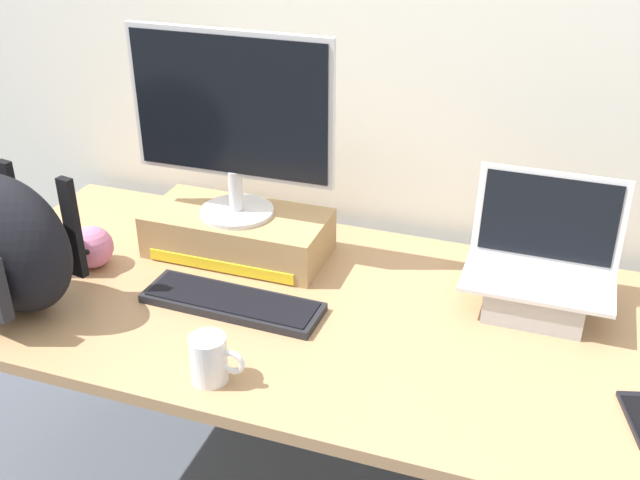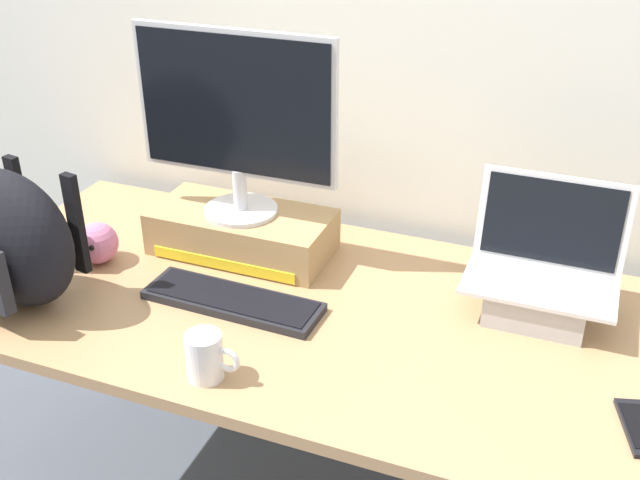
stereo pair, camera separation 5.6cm
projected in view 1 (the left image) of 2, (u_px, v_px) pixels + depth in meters
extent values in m
cube|color=silver|center=(387.00, 18.00, 1.95)|extent=(7.00, 0.10, 2.60)
cube|color=#A87F56|center=(320.00, 312.00, 1.80)|extent=(1.84, 0.84, 0.03)
cylinder|color=#B2B2B7|center=(111.00, 299.00, 2.52)|extent=(0.05, 0.05, 0.71)
cube|color=#A88456|center=(238.00, 233.00, 1.99)|extent=(0.47, 0.23, 0.12)
cube|color=yellow|center=(220.00, 266.00, 1.91)|extent=(0.40, 0.00, 0.03)
cylinder|color=silver|center=(237.00, 211.00, 1.96)|extent=(0.19, 0.19, 0.01)
cylinder|color=silver|center=(236.00, 190.00, 1.93)|extent=(0.04, 0.04, 0.11)
cube|color=silver|center=(231.00, 106.00, 1.83)|extent=(0.52, 0.03, 0.36)
cube|color=black|center=(229.00, 107.00, 1.82)|extent=(0.50, 0.01, 0.34)
cube|color=#ADADB2|center=(536.00, 295.00, 1.76)|extent=(0.22, 0.20, 0.08)
cube|color=silver|center=(538.00, 278.00, 1.74)|extent=(0.34, 0.22, 0.01)
cube|color=#B7B7BC|center=(539.00, 272.00, 1.75)|extent=(0.30, 0.12, 0.00)
cube|color=silver|center=(549.00, 217.00, 1.76)|extent=(0.34, 0.05, 0.22)
cube|color=black|center=(549.00, 218.00, 1.76)|extent=(0.30, 0.04, 0.19)
cube|color=black|center=(232.00, 303.00, 1.79)|extent=(0.43, 0.14, 0.02)
cube|color=black|center=(232.00, 299.00, 1.78)|extent=(0.41, 0.12, 0.00)
ellipsoid|color=black|center=(7.00, 244.00, 1.72)|extent=(0.38, 0.25, 0.33)
cube|color=black|center=(13.00, 209.00, 1.83)|extent=(0.04, 0.03, 0.25)
cube|color=black|center=(73.00, 228.00, 1.75)|extent=(0.04, 0.03, 0.25)
cylinder|color=silver|center=(209.00, 359.00, 1.53)|extent=(0.08, 0.08, 0.10)
torus|color=silver|center=(232.00, 362.00, 1.52)|extent=(0.06, 0.01, 0.06)
sphere|color=#CC7099|center=(92.00, 247.00, 1.93)|extent=(0.11, 0.11, 0.11)
sphere|color=black|center=(74.00, 250.00, 1.89)|extent=(0.02, 0.02, 0.02)
sphere|color=black|center=(87.00, 252.00, 1.88)|extent=(0.02, 0.02, 0.02)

